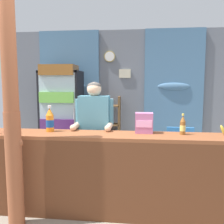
% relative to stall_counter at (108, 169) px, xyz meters
% --- Properties ---
extents(ground_plane, '(7.37, 7.37, 0.00)m').
position_rel_stall_counter_xyz_m(ground_plane, '(-0.11, 0.77, -0.58)').
color(ground_plane, gray).
extents(back_wall_curtained, '(4.77, 0.22, 2.63)m').
position_rel_stall_counter_xyz_m(back_wall_curtained, '(-0.11, 2.52, 0.77)').
color(back_wall_curtained, slate).
rests_on(back_wall_curtained, ground).
extents(stall_counter, '(2.97, 0.44, 0.96)m').
position_rel_stall_counter_xyz_m(stall_counter, '(0.00, 0.00, 0.00)').
color(stall_counter, brown).
rests_on(stall_counter, ground).
extents(timber_post, '(0.19, 0.17, 2.51)m').
position_rel_stall_counter_xyz_m(timber_post, '(-0.97, -0.27, 0.63)').
color(timber_post, '#995133').
rests_on(timber_post, ground).
extents(drink_fridge, '(0.78, 0.63, 1.89)m').
position_rel_stall_counter_xyz_m(drink_fridge, '(-1.19, 2.03, 0.47)').
color(drink_fridge, black).
rests_on(drink_fridge, ground).
extents(bottle_shelf_rack, '(0.48, 0.28, 1.28)m').
position_rel_stall_counter_xyz_m(bottle_shelf_rack, '(-0.28, 2.24, 0.09)').
color(bottle_shelf_rack, brown).
rests_on(bottle_shelf_rack, ground).
extents(plastic_lawn_chair, '(0.46, 0.46, 0.86)m').
position_rel_stall_counter_xyz_m(plastic_lawn_chair, '(1.00, 1.33, -0.08)').
color(plastic_lawn_chair, '#3884D6').
rests_on(plastic_lawn_chair, ground).
extents(shopkeeper, '(0.51, 0.42, 1.56)m').
position_rel_stall_counter_xyz_m(shopkeeper, '(-0.25, 0.50, 0.41)').
color(shopkeeper, '#28282D').
rests_on(shopkeeper, ground).
extents(soda_bottle_orange_soda, '(0.10, 0.10, 0.32)m').
position_rel_stall_counter_xyz_m(soda_bottle_orange_soda, '(-0.73, 0.17, 0.52)').
color(soda_bottle_orange_soda, orange).
rests_on(soda_bottle_orange_soda, stall_counter).
extents(soda_bottle_iced_tea, '(0.06, 0.06, 0.24)m').
position_rel_stall_counter_xyz_m(soda_bottle_iced_tea, '(0.84, 0.17, 0.49)').
color(soda_bottle_iced_tea, brown).
rests_on(soda_bottle_iced_tea, stall_counter).
extents(soda_bottle_grape_soda, '(0.08, 0.08, 0.23)m').
position_rel_stall_counter_xyz_m(soda_bottle_grape_soda, '(-1.23, 0.07, 0.48)').
color(soda_bottle_grape_soda, '#56286B').
rests_on(soda_bottle_grape_soda, stall_counter).
extents(snack_box_wafer, '(0.20, 0.14, 0.24)m').
position_rel_stall_counter_xyz_m(snack_box_wafer, '(0.40, 0.21, 0.51)').
color(snack_box_wafer, '#B76699').
rests_on(snack_box_wafer, stall_counter).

